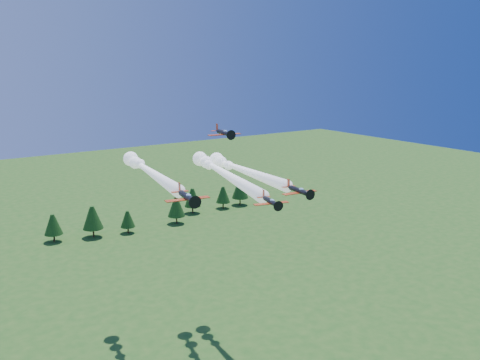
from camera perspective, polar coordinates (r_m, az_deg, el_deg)
plane_lead at (r=120.63m, az=-2.08°, el=0.96°), size 16.40×49.21×3.70m
plane_left at (r=122.65m, az=-9.76°, el=1.02°), size 13.15×47.42×3.70m
plane_right at (r=127.08m, az=0.02°, el=1.19°), size 9.88×43.84×3.70m
plane_slot at (r=106.63m, az=-1.75°, el=5.05°), size 6.98×7.63×2.44m
treeline at (r=214.12m, az=-13.22°, el=-3.48°), size 170.97×18.21×11.91m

